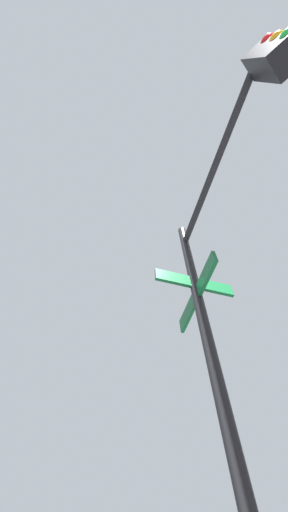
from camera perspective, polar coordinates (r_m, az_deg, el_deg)
traffic_signal_near at (r=2.98m, az=17.74°, el=6.74°), size 1.89×2.72×6.04m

